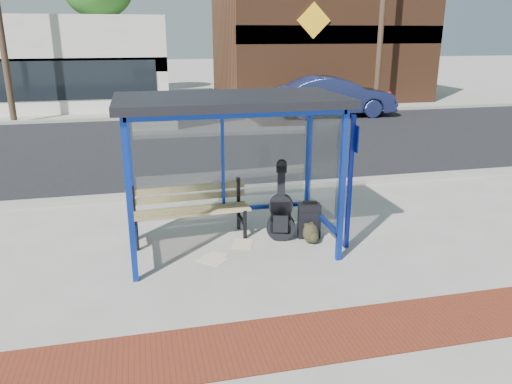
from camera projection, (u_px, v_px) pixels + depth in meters
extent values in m
plane|color=#B2ADA0|center=(232.00, 249.00, 7.96)|extent=(120.00, 120.00, 0.00)
cube|color=maroon|center=(275.00, 342.00, 5.55)|extent=(60.00, 1.00, 0.01)
cube|color=gray|center=(207.00, 192.00, 10.63)|extent=(60.00, 0.25, 0.12)
cube|color=black|center=(185.00, 144.00, 15.38)|extent=(60.00, 10.00, 0.00)
cube|color=gray|center=(173.00, 117.00, 20.09)|extent=(60.00, 0.25, 0.12)
cube|color=#B2ADA0|center=(170.00, 111.00, 21.87)|extent=(60.00, 4.00, 0.01)
cube|color=#0E2B9C|center=(130.00, 203.00, 6.59)|extent=(0.08, 0.08, 2.30)
cube|color=#0E2B9C|center=(342.00, 187.00, 7.24)|extent=(0.08, 0.08, 2.30)
cube|color=#0E2B9C|center=(130.00, 173.00, 7.98)|extent=(0.08, 0.08, 2.30)
cube|color=#0E2B9C|center=(308.00, 162.00, 8.63)|extent=(0.08, 0.08, 2.30)
cube|color=#0E2B9C|center=(222.00, 100.00, 7.96)|extent=(3.00, 0.08, 0.08)
cube|color=#0E2B9C|center=(240.00, 115.00, 6.57)|extent=(3.00, 0.08, 0.08)
cube|color=#0E2B9C|center=(124.00, 110.00, 6.94)|extent=(0.08, 1.50, 0.08)
cube|color=#0E2B9C|center=(327.00, 104.00, 7.59)|extent=(0.08, 1.50, 0.08)
cube|color=#0E2B9C|center=(224.00, 210.00, 8.53)|extent=(3.00, 0.08, 0.06)
cube|color=#0E2B9C|center=(134.00, 234.00, 7.51)|extent=(0.08, 1.50, 0.06)
cube|color=#0E2B9C|center=(322.00, 218.00, 8.16)|extent=(0.08, 1.50, 0.06)
cube|color=#0E2B9C|center=(223.00, 156.00, 8.24)|extent=(0.05, 0.05, 1.90)
cube|color=silver|center=(223.00, 158.00, 8.25)|extent=(2.84, 0.01, 1.82)
cube|color=silver|center=(129.00, 176.00, 7.23)|extent=(0.02, 1.34, 1.82)
cube|color=silver|center=(324.00, 164.00, 7.88)|extent=(0.02, 1.34, 1.82)
cube|color=black|center=(230.00, 100.00, 7.24)|extent=(3.30, 1.80, 0.12)
cube|color=#59331E|center=(318.00, 34.00, 25.87)|extent=(10.00, 7.00, 6.40)
cube|color=black|center=(344.00, 35.00, 22.67)|extent=(10.00, 0.10, 0.80)
cube|color=yellow|center=(314.00, 21.00, 22.07)|extent=(1.56, 0.06, 1.56)
cylinder|color=#4C3826|center=(103.00, 48.00, 26.95)|extent=(0.36, 0.36, 5.00)
cylinder|color=#4C3826|center=(368.00, 46.00, 30.30)|extent=(0.36, 0.36, 5.00)
cylinder|color=#4C3826|center=(382.00, 15.00, 21.11)|extent=(0.24, 0.24, 8.00)
cube|color=black|center=(137.00, 236.00, 7.83)|extent=(0.06, 0.06, 0.50)
cube|color=black|center=(134.00, 214.00, 8.16)|extent=(0.06, 0.06, 0.94)
cube|color=black|center=(136.00, 231.00, 8.03)|extent=(0.08, 0.45, 0.06)
cube|color=black|center=(245.00, 224.00, 8.30)|extent=(0.06, 0.06, 0.50)
cube|color=black|center=(238.00, 204.00, 8.63)|extent=(0.06, 0.06, 0.94)
cube|color=black|center=(242.00, 220.00, 8.50)|extent=(0.08, 0.45, 0.06)
cube|color=tan|center=(191.00, 215.00, 8.02)|extent=(1.98, 0.21, 0.04)
cube|color=tan|center=(190.00, 212.00, 8.13)|extent=(1.98, 0.21, 0.04)
cube|color=tan|center=(189.00, 210.00, 8.24)|extent=(1.98, 0.21, 0.04)
cube|color=tan|center=(188.00, 208.00, 8.35)|extent=(1.98, 0.21, 0.04)
cube|color=tan|center=(187.00, 197.00, 8.34)|extent=(1.98, 0.14, 0.11)
cube|color=tan|center=(187.00, 189.00, 8.30)|extent=(1.98, 0.14, 0.11)
cylinder|color=black|center=(281.00, 227.00, 8.23)|extent=(0.49, 0.27, 0.47)
cylinder|color=black|center=(281.00, 206.00, 8.12)|extent=(0.41, 0.24, 0.39)
cube|color=black|center=(281.00, 217.00, 8.18)|extent=(0.36, 0.23, 0.56)
cube|color=black|center=(281.00, 183.00, 8.00)|extent=(0.15, 0.15, 0.56)
cube|color=black|center=(282.00, 169.00, 7.93)|extent=(0.19, 0.16, 0.11)
cube|color=black|center=(309.00, 220.00, 8.34)|extent=(0.41, 0.30, 0.58)
cylinder|color=black|center=(301.00, 235.00, 8.42)|extent=(0.09, 0.22, 0.05)
cylinder|color=black|center=(317.00, 235.00, 8.42)|extent=(0.09, 0.22, 0.05)
cube|color=black|center=(310.00, 202.00, 8.24)|extent=(0.24, 0.09, 0.04)
cube|color=black|center=(310.00, 222.00, 8.22)|extent=(0.29, 0.07, 0.32)
ellipsoid|color=#282916|center=(311.00, 233.00, 8.14)|extent=(0.32, 0.26, 0.33)
ellipsoid|color=#282916|center=(314.00, 238.00, 8.07)|extent=(0.19, 0.15, 0.17)
cube|color=#282916|center=(310.00, 224.00, 8.11)|extent=(0.10, 0.06, 0.03)
cube|color=navy|center=(350.00, 184.00, 7.70)|extent=(0.07, 0.07, 2.13)
cube|color=navy|center=(355.00, 138.00, 7.49)|extent=(0.03, 0.27, 0.40)
cube|color=white|center=(212.00, 260.00, 7.56)|extent=(0.50, 0.50, 0.01)
cube|color=white|center=(216.00, 257.00, 7.66)|extent=(0.42, 0.45, 0.01)
cube|color=white|center=(243.00, 244.00, 8.13)|extent=(0.43, 0.48, 0.01)
imported|color=#1B224C|center=(334.00, 97.00, 20.36)|extent=(4.93, 1.94, 1.60)
cylinder|color=#B00C11|center=(389.00, 101.00, 22.82)|extent=(0.20, 0.20, 0.60)
sphere|color=#B00C11|center=(389.00, 94.00, 22.71)|extent=(0.22, 0.22, 0.22)
cylinder|color=#B00C11|center=(389.00, 99.00, 22.78)|extent=(0.34, 0.20, 0.10)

